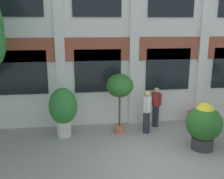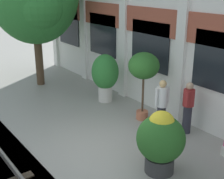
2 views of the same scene
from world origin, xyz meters
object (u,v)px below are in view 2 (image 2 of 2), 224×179
Objects in this scene: potted_plant_low_pan at (144,68)px; resident_near_plants at (162,104)px; resident_by_doorway at (188,106)px; potted_plant_stone_basin at (161,139)px; potted_plant_ribbed_drum at (105,74)px.

potted_plant_low_pan is 1.34m from resident_near_plants.
resident_by_doorway is (1.54, 0.42, -0.89)m from potted_plant_low_pan.
potted_plant_stone_basin is at bearing -41.75° from resident_near_plants.
resident_near_plants is at bearing 16.70° from resident_by_doorway.
potted_plant_ribbed_drum is 1.13× the size of resident_by_doorway.
potted_plant_low_pan reaches higher than potted_plant_ribbed_drum.
potted_plant_ribbed_drum is 3.66m from resident_by_doorway.
potted_plant_stone_basin is 0.87× the size of potted_plant_ribbed_drum.
potted_plant_low_pan is at bearing 145.98° from potted_plant_stone_basin.
potted_plant_low_pan reaches higher than resident_by_doorway.
potted_plant_stone_basin is (2.52, -1.70, -0.88)m from potted_plant_low_pan.
resident_by_doorway is at bearing 50.76° from resident_near_plants.
potted_plant_stone_basin is at bearing -34.02° from potted_plant_low_pan.
potted_plant_stone_basin is 2.16m from resident_near_plants.
potted_plant_low_pan is 1.24× the size of potted_plant_ribbed_drum.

